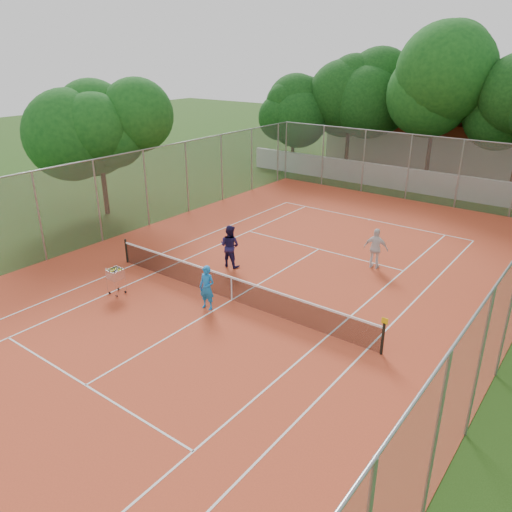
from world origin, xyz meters
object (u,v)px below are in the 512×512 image
Objects in this scene: tennis_net at (232,288)px; player_near at (207,288)px; clubhouse at (441,136)px; ball_hopper at (116,281)px; player_far_right at (376,248)px; player_far_left at (230,246)px.

player_near reaches higher than tennis_net.
clubhouse is 31.33m from ball_hopper.
clubhouse reaches higher than ball_hopper.
player_near is 0.94× the size of player_far_right.
player_far_left is 6.18m from player_far_right.
player_near is 3.86m from player_far_left.
player_near is (1.71, -30.01, -1.36)m from clubhouse.
clubhouse is at bearing 85.70° from player_near.
player_near is at bearing 25.19° from ball_hopper.
player_near is 1.47× the size of ball_hopper.
player_far_right is (3.26, 6.99, 0.05)m from player_near.
player_near is 3.74m from ball_hopper.
player_near is 7.71m from player_far_right.
ball_hopper is at bearing -149.61° from tennis_net.
clubhouse is 9.96× the size of player_near.
ball_hopper is (-6.78, -8.22, -0.32)m from player_far_right.
tennis_net is 6.68m from player_far_right.
clubhouse is at bearing -87.95° from player_far_right.
tennis_net is 29.12m from clubhouse.
tennis_net is 10.63× the size of ball_hopper.
player_far_right is at bearing 56.52° from ball_hopper.
player_far_right is at bearing 57.47° from player_near.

